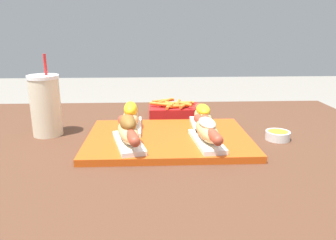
% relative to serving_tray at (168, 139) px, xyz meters
% --- Properties ---
extents(serving_tray, '(0.45, 0.33, 0.02)m').
position_rel_serving_tray_xyz_m(serving_tray, '(0.00, 0.00, 0.00)').
color(serving_tray, '#CC4C14').
rests_on(serving_tray, patio_table).
extents(hot_dog_0, '(0.10, 0.21, 0.08)m').
position_rel_serving_tray_xyz_m(hot_dog_0, '(-0.11, -0.07, 0.04)').
color(hot_dog_0, white).
rests_on(hot_dog_0, serving_tray).
extents(hot_dog_1, '(0.08, 0.22, 0.07)m').
position_rel_serving_tray_xyz_m(hot_dog_1, '(0.10, -0.07, 0.04)').
color(hot_dog_1, white).
rests_on(hot_dog_1, serving_tray).
extents(hot_dog_2, '(0.06, 0.22, 0.08)m').
position_rel_serving_tray_xyz_m(hot_dog_2, '(-0.11, 0.07, 0.04)').
color(hot_dog_2, white).
rests_on(hot_dog_2, serving_tray).
extents(hot_dog_3, '(0.06, 0.22, 0.07)m').
position_rel_serving_tray_xyz_m(hot_dog_3, '(0.11, 0.07, 0.04)').
color(hot_dog_3, white).
rests_on(hot_dog_3, serving_tray).
extents(sauce_bowl, '(0.07, 0.07, 0.02)m').
position_rel_serving_tray_xyz_m(sauce_bowl, '(0.31, 0.00, 0.00)').
color(sauce_bowl, silver).
rests_on(sauce_bowl, patio_table).
extents(drink_cup, '(0.09, 0.09, 0.24)m').
position_rel_serving_tray_xyz_m(drink_cup, '(-0.36, 0.08, 0.08)').
color(drink_cup, beige).
rests_on(drink_cup, patio_table).
extents(fries_basket, '(0.18, 0.13, 0.06)m').
position_rel_serving_tray_xyz_m(fries_basket, '(0.03, 0.28, 0.01)').
color(fries_basket, '#B21919').
rests_on(fries_basket, patio_table).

